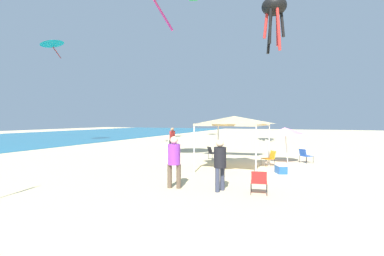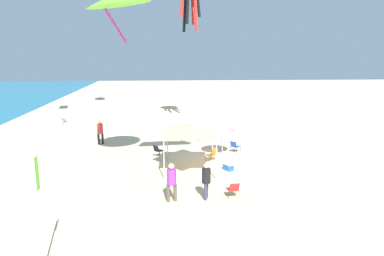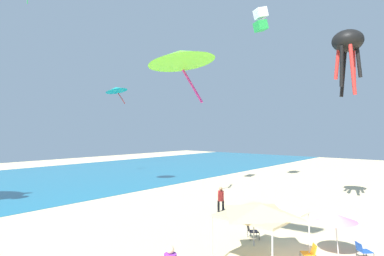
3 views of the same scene
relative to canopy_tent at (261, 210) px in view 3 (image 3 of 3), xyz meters
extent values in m
cube|color=teal|center=(1.80, 32.09, -2.43)|extent=(120.00, 29.26, 0.02)
cylinder|color=#B7B7BC|center=(1.67, -1.53, -1.33)|extent=(0.07, 0.07, 2.21)
cylinder|color=#B7B7BC|center=(-1.67, 1.53, -1.33)|extent=(0.07, 0.07, 2.21)
cylinder|color=#B7B7BC|center=(1.79, 1.38, -1.33)|extent=(0.07, 0.07, 2.21)
cube|color=#D1B784|center=(0.00, 0.00, -0.18)|extent=(3.66, 3.13, 0.10)
pyramid|color=#D1B784|center=(0.00, 0.00, 0.06)|extent=(3.58, 3.07, 0.38)
cylinder|color=silver|center=(3.04, -2.33, -1.42)|extent=(0.07, 0.22, 2.04)
cone|color=pink|center=(3.03, -2.25, -0.59)|extent=(2.01, 2.03, 0.61)
cylinder|color=black|center=(2.78, 1.59, -2.24)|extent=(0.02, 0.02, 0.40)
cylinder|color=black|center=(3.15, 1.96, -2.24)|extent=(0.02, 0.02, 0.40)
cylinder|color=black|center=(2.41, 1.95, -2.24)|extent=(0.02, 0.02, 0.40)
cylinder|color=black|center=(2.77, 2.32, -2.24)|extent=(0.02, 0.02, 0.40)
cube|color=black|center=(2.78, 1.95, -2.04)|extent=(0.74, 0.74, 0.03)
cube|color=black|center=(2.57, 2.16, -1.83)|extent=(0.44, 0.44, 0.41)
cylinder|color=black|center=(3.94, -3.41, -2.24)|extent=(0.02, 0.02, 0.40)
cylinder|color=black|center=(3.56, -3.05, -2.24)|extent=(0.02, 0.02, 0.40)
cube|color=blue|center=(3.57, -3.42, -2.04)|extent=(0.74, 0.74, 0.03)
cube|color=blue|center=(3.36, -3.22, -1.83)|extent=(0.43, 0.45, 0.41)
cylinder|color=black|center=(1.64, -1.11, -2.24)|extent=(0.02, 0.02, 0.40)
cylinder|color=black|center=(1.96, -1.52, -2.24)|extent=(0.02, 0.02, 0.40)
cube|color=orange|center=(1.59, -1.47, -2.04)|extent=(0.73, 0.73, 0.03)
cube|color=orange|center=(1.77, -1.70, -1.83)|extent=(0.47, 0.40, 0.41)
sphere|color=beige|center=(-4.71, 1.10, -0.68)|extent=(0.28, 0.28, 0.28)
cylinder|color=black|center=(6.32, 6.42, -2.02)|extent=(0.17, 0.17, 0.85)
cylinder|color=black|center=(6.11, 6.68, -2.02)|extent=(0.17, 0.17, 0.85)
cylinder|color=red|center=(6.22, 6.55, -1.22)|extent=(0.44, 0.44, 0.74)
sphere|color=#A87A56|center=(6.22, 6.55, -0.71)|extent=(0.28, 0.28, 0.28)
cube|color=white|center=(16.53, 8.68, 15.85)|extent=(1.67, 1.60, 1.21)
cube|color=green|center=(16.53, 8.68, 14.52)|extent=(1.67, 1.60, 1.21)
cone|color=#66D82D|center=(-1.23, 3.76, 7.26)|extent=(4.32, 4.35, 1.10)
cylinder|color=#E02D9E|center=(0.06, 4.22, 6.13)|extent=(0.58, 1.36, 2.20)
ellipsoid|color=black|center=(12.36, -0.64, 10.26)|extent=(2.21, 2.21, 1.61)
cylinder|color=black|center=(12.47, -1.34, 8.64)|extent=(0.30, 0.49, 2.36)
cylinder|color=red|center=(13.03, -0.89, 8.31)|extent=(0.54, 0.37, 3.01)
cylinder|color=black|center=(12.91, -0.19, 7.99)|extent=(0.54, 0.49, 3.66)
cylinder|color=red|center=(12.25, 0.07, 8.64)|extent=(0.30, 0.49, 2.36)
cylinder|color=black|center=(11.69, -0.38, 8.31)|extent=(0.54, 0.37, 3.01)
cylinder|color=red|center=(11.80, -1.08, 7.99)|extent=(0.54, 0.49, 3.66)
cone|color=teal|center=(7.30, 20.79, 8.03)|extent=(3.03, 3.05, 0.92)
cylinder|color=red|center=(8.18, 21.14, 7.26)|extent=(0.48, 1.01, 1.44)
camera|label=1|loc=(-13.83, -3.31, 0.07)|focal=26.02mm
camera|label=2|loc=(-21.04, 1.01, 4.77)|focal=33.98mm
camera|label=3|loc=(-12.66, -6.61, 3.50)|focal=29.06mm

